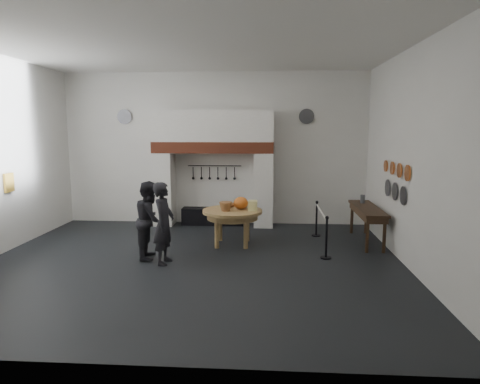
# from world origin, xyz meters

# --- Properties ---
(floor) EXTENTS (9.00, 8.00, 0.02)m
(floor) POSITION_xyz_m (0.00, 0.00, 0.00)
(floor) COLOR black
(floor) RESTS_ON ground
(ceiling) EXTENTS (9.00, 8.00, 0.02)m
(ceiling) POSITION_xyz_m (0.00, 0.00, 4.50)
(ceiling) COLOR silver
(ceiling) RESTS_ON wall_back
(wall_back) EXTENTS (9.00, 0.02, 4.50)m
(wall_back) POSITION_xyz_m (0.00, 4.00, 2.25)
(wall_back) COLOR silver
(wall_back) RESTS_ON floor
(wall_front) EXTENTS (9.00, 0.02, 4.50)m
(wall_front) POSITION_xyz_m (0.00, -4.00, 2.25)
(wall_front) COLOR silver
(wall_front) RESTS_ON floor
(wall_right) EXTENTS (0.02, 8.00, 4.50)m
(wall_right) POSITION_xyz_m (4.50, 0.00, 2.25)
(wall_right) COLOR silver
(wall_right) RESTS_ON floor
(chimney_pier_left) EXTENTS (0.55, 0.70, 2.15)m
(chimney_pier_left) POSITION_xyz_m (-1.48, 3.65, 1.07)
(chimney_pier_left) COLOR silver
(chimney_pier_left) RESTS_ON floor
(chimney_pier_right) EXTENTS (0.55, 0.70, 2.15)m
(chimney_pier_right) POSITION_xyz_m (1.48, 3.65, 1.07)
(chimney_pier_right) COLOR silver
(chimney_pier_right) RESTS_ON floor
(hearth_brick_band) EXTENTS (3.50, 0.72, 0.32)m
(hearth_brick_band) POSITION_xyz_m (0.00, 3.65, 2.31)
(hearth_brick_band) COLOR #9E442B
(hearth_brick_band) RESTS_ON chimney_pier_left
(chimney_hood) EXTENTS (3.50, 0.70, 0.90)m
(chimney_hood) POSITION_xyz_m (0.00, 3.65, 2.92)
(chimney_hood) COLOR silver
(chimney_hood) RESTS_ON hearth_brick_band
(iron_range) EXTENTS (1.90, 0.45, 0.50)m
(iron_range) POSITION_xyz_m (0.00, 3.72, 0.25)
(iron_range) COLOR black
(iron_range) RESTS_ON floor
(utensil_rail) EXTENTS (1.60, 0.02, 0.02)m
(utensil_rail) POSITION_xyz_m (0.00, 3.92, 1.75)
(utensil_rail) COLOR black
(utensil_rail) RESTS_ON wall_back
(wall_plaque) EXTENTS (0.05, 0.34, 0.44)m
(wall_plaque) POSITION_xyz_m (-4.45, 0.80, 1.60)
(wall_plaque) COLOR gold
(wall_plaque) RESTS_ON wall_left
(work_table) EXTENTS (1.75, 1.75, 0.07)m
(work_table) POSITION_xyz_m (0.74, 1.54, 0.84)
(work_table) COLOR tan
(work_table) RESTS_ON floor
(pumpkin) EXTENTS (0.36, 0.36, 0.31)m
(pumpkin) POSITION_xyz_m (0.94, 1.64, 1.03)
(pumpkin) COLOR #C5641B
(pumpkin) RESTS_ON work_table
(cheese_block_big) EXTENTS (0.22, 0.22, 0.24)m
(cheese_block_big) POSITION_xyz_m (1.24, 1.49, 0.99)
(cheese_block_big) COLOR #DBD382
(cheese_block_big) RESTS_ON work_table
(cheese_block_small) EXTENTS (0.18, 0.18, 0.20)m
(cheese_block_small) POSITION_xyz_m (1.22, 1.79, 0.97)
(cheese_block_small) COLOR #D5CE7F
(cheese_block_small) RESTS_ON work_table
(wicker_basket) EXTENTS (0.38, 0.38, 0.22)m
(wicker_basket) POSITION_xyz_m (0.59, 1.39, 0.98)
(wicker_basket) COLOR #975837
(wicker_basket) RESTS_ON work_table
(bread_loaf) EXTENTS (0.31, 0.18, 0.13)m
(bread_loaf) POSITION_xyz_m (0.64, 1.89, 0.94)
(bread_loaf) COLOR #AA733C
(bread_loaf) RESTS_ON work_table
(visitor_near) EXTENTS (0.46, 0.66, 1.75)m
(visitor_near) POSITION_xyz_m (-0.58, -0.04, 0.87)
(visitor_near) COLOR black
(visitor_near) RESTS_ON floor
(visitor_far) EXTENTS (0.74, 0.90, 1.72)m
(visitor_far) POSITION_xyz_m (-0.98, 0.36, 0.86)
(visitor_far) COLOR black
(visitor_far) RESTS_ON floor
(side_table) EXTENTS (0.55, 2.20, 0.06)m
(side_table) POSITION_xyz_m (4.10, 1.99, 0.87)
(side_table) COLOR #372314
(side_table) RESTS_ON floor
(pewter_jug) EXTENTS (0.12, 0.12, 0.22)m
(pewter_jug) POSITION_xyz_m (4.10, 2.59, 1.01)
(pewter_jug) COLOR #535459
(pewter_jug) RESTS_ON side_table
(copper_pan_a) EXTENTS (0.03, 0.34, 0.34)m
(copper_pan_a) POSITION_xyz_m (4.46, 0.20, 1.95)
(copper_pan_a) COLOR #C6662D
(copper_pan_a) RESTS_ON wall_right
(copper_pan_b) EXTENTS (0.03, 0.32, 0.32)m
(copper_pan_b) POSITION_xyz_m (4.46, 0.75, 1.95)
(copper_pan_b) COLOR #C6662D
(copper_pan_b) RESTS_ON wall_right
(copper_pan_c) EXTENTS (0.03, 0.30, 0.30)m
(copper_pan_c) POSITION_xyz_m (4.46, 1.30, 1.95)
(copper_pan_c) COLOR #C6662D
(copper_pan_c) RESTS_ON wall_right
(copper_pan_d) EXTENTS (0.03, 0.28, 0.28)m
(copper_pan_d) POSITION_xyz_m (4.46, 1.85, 1.95)
(copper_pan_d) COLOR #C6662D
(copper_pan_d) RESTS_ON wall_right
(pewter_plate_left) EXTENTS (0.03, 0.40, 0.40)m
(pewter_plate_left) POSITION_xyz_m (4.46, 0.40, 1.45)
(pewter_plate_left) COLOR #4C4C51
(pewter_plate_left) RESTS_ON wall_right
(pewter_plate_mid) EXTENTS (0.03, 0.40, 0.40)m
(pewter_plate_mid) POSITION_xyz_m (4.46, 1.00, 1.45)
(pewter_plate_mid) COLOR #4C4C51
(pewter_plate_mid) RESTS_ON wall_right
(pewter_plate_right) EXTENTS (0.03, 0.40, 0.40)m
(pewter_plate_right) POSITION_xyz_m (4.46, 1.60, 1.45)
(pewter_plate_right) COLOR #4C4C51
(pewter_plate_right) RESTS_ON wall_right
(pewter_plate_back_left) EXTENTS (0.44, 0.03, 0.44)m
(pewter_plate_back_left) POSITION_xyz_m (-2.70, 3.96, 3.20)
(pewter_plate_back_left) COLOR #4C4C51
(pewter_plate_back_left) RESTS_ON wall_back
(pewter_plate_back_right) EXTENTS (0.44, 0.03, 0.44)m
(pewter_plate_back_right) POSITION_xyz_m (2.70, 3.96, 3.20)
(pewter_plate_back_right) COLOR #4C4C51
(pewter_plate_back_right) RESTS_ON wall_back
(barrier_post_near) EXTENTS (0.05, 0.05, 0.90)m
(barrier_post_near) POSITION_xyz_m (2.90, 0.53, 0.45)
(barrier_post_near) COLOR black
(barrier_post_near) RESTS_ON floor
(barrier_post_far) EXTENTS (0.05, 0.05, 0.90)m
(barrier_post_far) POSITION_xyz_m (2.90, 2.53, 0.45)
(barrier_post_far) COLOR black
(barrier_post_far) RESTS_ON floor
(barrier_rope) EXTENTS (0.04, 2.00, 0.04)m
(barrier_rope) POSITION_xyz_m (2.90, 1.53, 0.85)
(barrier_rope) COLOR silver
(barrier_rope) RESTS_ON barrier_post_near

